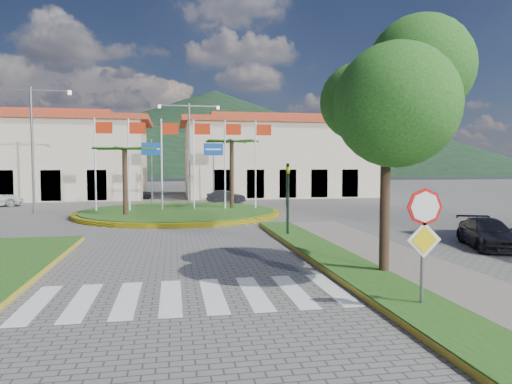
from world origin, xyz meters
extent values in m
plane|color=slate|center=(0.00, 0.00, 0.00)|extent=(160.00, 160.00, 0.00)
cube|color=gray|center=(6.00, 2.00, 0.07)|extent=(4.00, 28.00, 0.15)
cube|color=#214A15|center=(4.80, 2.00, 0.09)|extent=(1.60, 28.00, 0.18)
cube|color=silver|center=(0.00, 4.00, 0.01)|extent=(8.00, 3.00, 0.01)
cylinder|color=yellow|center=(0.00, 22.00, 0.12)|extent=(12.70, 12.70, 0.24)
cylinder|color=#214A15|center=(0.00, 22.00, 0.15)|extent=(12.00, 12.00, 0.30)
cylinder|color=black|center=(-3.00, 20.00, 2.02)|extent=(0.28, 0.28, 4.05)
cylinder|color=black|center=(3.50, 23.00, 2.34)|extent=(0.28, 0.28, 4.68)
cylinder|color=silver|center=(-5.00, 22.50, 3.00)|extent=(0.10, 0.10, 6.00)
cube|color=#B8260B|center=(-4.45, 22.50, 5.40)|extent=(1.00, 0.03, 0.70)
cylinder|color=silver|center=(-3.00, 22.50, 3.00)|extent=(0.10, 0.10, 6.00)
cube|color=#B8260B|center=(-2.45, 22.50, 5.40)|extent=(1.00, 0.03, 0.70)
cylinder|color=silver|center=(-1.00, 22.50, 3.00)|extent=(0.10, 0.10, 6.00)
cube|color=#B8260B|center=(-0.45, 22.50, 5.40)|extent=(1.00, 0.03, 0.70)
cylinder|color=silver|center=(1.00, 22.50, 3.00)|extent=(0.10, 0.10, 6.00)
cube|color=#B8260B|center=(1.55, 22.50, 5.40)|extent=(1.00, 0.03, 0.70)
cylinder|color=silver|center=(3.00, 22.50, 3.00)|extent=(0.10, 0.10, 6.00)
cube|color=#B8260B|center=(3.55, 22.50, 5.40)|extent=(1.00, 0.03, 0.70)
cylinder|color=silver|center=(5.00, 22.50, 3.00)|extent=(0.10, 0.10, 6.00)
cube|color=#B8260B|center=(5.55, 22.50, 5.40)|extent=(1.00, 0.03, 0.70)
cylinder|color=slate|center=(4.90, 2.00, 1.25)|extent=(0.07, 0.07, 2.50)
cylinder|color=red|center=(4.90, 1.95, 2.25)|extent=(0.80, 0.03, 0.80)
cube|color=yellow|center=(4.90, 1.94, 1.55)|extent=(0.78, 0.03, 0.78)
cylinder|color=black|center=(5.50, 5.00, 2.20)|extent=(0.28, 0.28, 4.40)
ellipsoid|color=#1A4612|center=(5.50, 5.00, 5.20)|extent=(3.60, 3.60, 3.20)
cylinder|color=black|center=(4.50, 12.00, 1.60)|extent=(0.12, 0.12, 3.20)
imported|color=yellow|center=(4.50, 12.00, 2.60)|extent=(0.15, 0.18, 0.90)
cylinder|color=black|center=(8.00, 26.00, 1.60)|extent=(0.12, 0.12, 3.20)
imported|color=yellow|center=(8.00, 26.00, 2.60)|extent=(0.18, 0.15, 0.90)
cylinder|color=slate|center=(-2.00, 31.00, 2.60)|extent=(0.12, 0.12, 5.20)
cube|color=#0E3E9B|center=(-2.00, 30.94, 4.40)|extent=(1.60, 0.05, 1.00)
cylinder|color=slate|center=(3.00, 31.00, 2.60)|extent=(0.12, 0.12, 5.20)
cube|color=#0E3E9B|center=(3.00, 30.94, 4.40)|extent=(1.60, 0.05, 1.00)
cylinder|color=slate|center=(1.00, 30.00, 4.00)|extent=(0.16, 0.16, 8.00)
cube|color=slate|center=(-0.20, 30.00, 7.80)|extent=(2.40, 0.08, 0.08)
cube|color=slate|center=(2.20, 30.00, 7.80)|extent=(2.40, 0.08, 0.08)
cylinder|color=slate|center=(-9.00, 24.00, 4.00)|extent=(0.16, 0.16, 8.00)
cube|color=slate|center=(-10.20, 24.00, 7.80)|extent=(2.40, 0.08, 0.08)
cube|color=slate|center=(-7.80, 24.00, 7.80)|extent=(2.40, 0.08, 0.08)
cube|color=beige|center=(-14.00, 38.00, 3.50)|extent=(22.00, 9.00, 7.00)
cube|color=#A73E20|center=(-14.00, 38.00, 7.25)|extent=(23.32, 9.54, 0.50)
cube|color=#A73E20|center=(-14.00, 38.00, 7.75)|extent=(16.50, 4.95, 0.60)
cube|color=beige|center=(10.00, 38.00, 3.50)|extent=(18.00, 9.00, 7.00)
cube|color=#A73E20|center=(10.00, 38.00, 7.25)|extent=(19.08, 9.54, 0.50)
cube|color=#A73E20|center=(10.00, 38.00, 7.75)|extent=(13.50, 4.95, 0.60)
cone|color=black|center=(15.00, 160.00, 15.00)|extent=(180.00, 180.00, 30.00)
cone|color=black|center=(70.00, 135.00, 9.00)|extent=(120.00, 120.00, 18.00)
cone|color=black|center=(-10.00, 130.00, 8.00)|extent=(110.00, 110.00, 16.00)
imported|color=black|center=(-3.80, 35.50, 0.58)|extent=(3.64, 2.15, 1.16)
imported|color=black|center=(3.95, 30.32, 0.52)|extent=(3.20, 1.20, 1.05)
imported|color=black|center=(11.40, 8.44, 0.54)|extent=(2.59, 4.00, 1.08)
camera|label=1|loc=(-0.32, -6.82, 3.14)|focal=32.00mm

